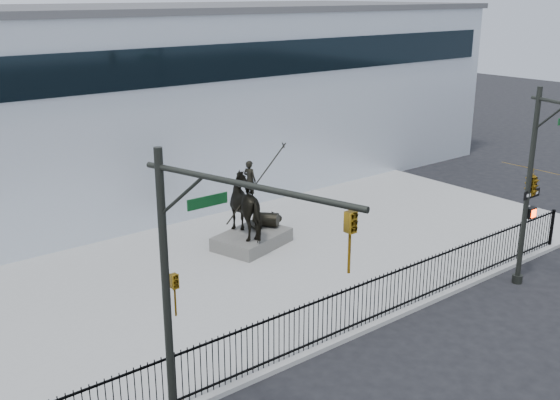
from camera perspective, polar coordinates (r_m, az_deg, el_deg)
ground at (r=19.85m, az=9.39°, el=-12.63°), size 120.00×120.00×0.00m
plaza at (r=24.45m, az=-2.89°, el=-6.13°), size 30.00×12.00×0.15m
building at (r=34.24m, az=-16.04°, el=7.86°), size 44.00×14.00×9.00m
picket_fence at (r=20.16m, az=6.85°, el=-9.09°), size 22.10×0.10×1.50m
statue_plinth at (r=26.41m, az=-2.45°, el=-3.46°), size 3.36×2.73×0.55m
equestrian_statue at (r=25.97m, az=-2.42°, el=-0.49°), size 3.62×2.77×3.18m
traffic_signal_left at (r=13.64m, az=-7.29°, el=-8.13°), size 1.52×4.84×7.00m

